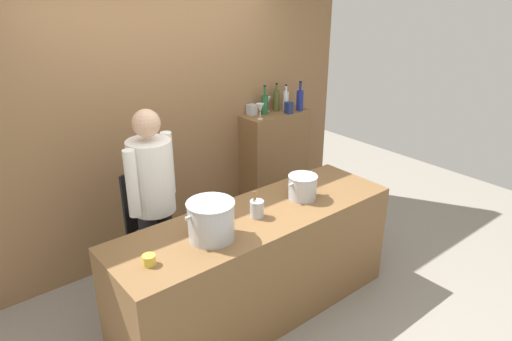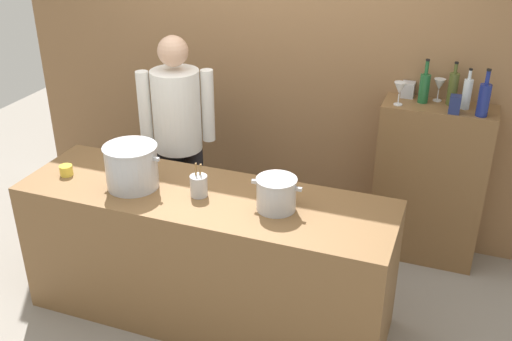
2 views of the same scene
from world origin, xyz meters
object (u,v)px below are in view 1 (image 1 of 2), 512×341
object	(u,v)px
wine_bottle_green	(265,104)
wine_bottle_cobalt	(300,100)
chef	(153,196)
wine_glass_tall	(267,101)
stockpot_large	(211,220)
wine_bottle_olive	(276,100)
spice_tin_silver	(252,109)
utensil_crock	(257,209)
spice_tin_navy	(289,108)
wine_bottle_clear	(286,100)
butter_jar	(149,260)
stockpot_small	(303,187)
wine_glass_short	(260,108)

from	to	relation	value
wine_bottle_green	wine_bottle_cobalt	world-z (taller)	wine_bottle_cobalt
chef	wine_glass_tall	distance (m)	1.85
chef	wine_glass_tall	xyz separation A→B (m)	(1.71, 0.62, 0.35)
stockpot_large	wine_bottle_green	world-z (taller)	wine_bottle_green
wine_bottle_olive	chef	bearing A→B (deg)	-162.24
chef	wine_bottle_green	bearing A→B (deg)	174.04
stockpot_large	spice_tin_silver	distance (m)	1.99
utensil_crock	spice_tin_navy	world-z (taller)	spice_tin_navy
stockpot_large	wine_bottle_clear	size ratio (longest dim) A/B	1.40
butter_jar	wine_bottle_clear	bearing A→B (deg)	28.79
stockpot_small	spice_tin_navy	xyz separation A→B (m)	(0.86, 1.09, 0.27)
wine_glass_short	spice_tin_navy	bearing A→B (deg)	-4.75
chef	wine_bottle_olive	world-z (taller)	chef
stockpot_large	spice_tin_navy	bearing A→B (deg)	32.74
stockpot_large	spice_tin_silver	xyz separation A→B (m)	(1.44, 1.35, 0.23)
stockpot_small	wine_glass_tall	distance (m)	1.53
chef	wine_bottle_green	world-z (taller)	chef
wine_glass_tall	butter_jar	bearing A→B (deg)	-147.36
spice_tin_silver	wine_glass_tall	bearing A→B (deg)	-2.39
wine_bottle_olive	wine_bottle_clear	bearing A→B (deg)	-26.57
spice_tin_navy	spice_tin_silver	bearing A→B (deg)	147.11
stockpot_small	wine_bottle_olive	world-z (taller)	wine_bottle_olive
stockpot_small	utensil_crock	distance (m)	0.48
utensil_crock	wine_bottle_olive	size ratio (longest dim) A/B	0.69
wine_glass_short	butter_jar	bearing A→B (deg)	-147.75
stockpot_large	spice_tin_navy	size ratio (longest dim) A/B	3.18
stockpot_small	wine_bottle_clear	xyz separation A→B (m)	(0.92, 1.21, 0.32)
wine_bottle_green	wine_glass_tall	world-z (taller)	wine_bottle_green
utensil_crock	stockpot_small	bearing A→B (deg)	1.22
butter_jar	wine_bottle_clear	xyz separation A→B (m)	(2.31, 1.27, 0.38)
wine_bottle_clear	spice_tin_navy	world-z (taller)	wine_bottle_clear
stockpot_small	wine_bottle_olive	distance (m)	1.54
wine_bottle_cobalt	spice_tin_silver	size ratio (longest dim) A/B	2.92
utensil_crock	wine_glass_tall	bearing A→B (deg)	47.02
stockpot_large	wine_bottle_green	size ratio (longest dim) A/B	1.27
stockpot_large	wine_glass_tall	xyz separation A→B (m)	(1.65, 1.34, 0.28)
chef	spice_tin_silver	bearing A→B (deg)	177.89
wine_bottle_cobalt	wine_bottle_olive	bearing A→B (deg)	143.37
wine_bottle_clear	spice_tin_navy	bearing A→B (deg)	-118.51
butter_jar	wine_glass_tall	bearing A→B (deg)	32.64
wine_bottle_green	wine_bottle_olive	size ratio (longest dim) A/B	1.02
chef	wine_bottle_clear	xyz separation A→B (m)	(1.89, 0.53, 0.35)
wine_bottle_clear	butter_jar	bearing A→B (deg)	-151.21
stockpot_large	chef	bearing A→B (deg)	94.83
wine_bottle_olive	spice_tin_silver	distance (m)	0.31
wine_bottle_green	spice_tin_navy	world-z (taller)	wine_bottle_green
stockpot_small	spice_tin_navy	world-z (taller)	spice_tin_navy
butter_jar	wine_bottle_clear	world-z (taller)	wine_bottle_clear
wine_bottle_olive	stockpot_large	bearing A→B (deg)	-143.19
wine_bottle_cobalt	spice_tin_silver	xyz separation A→B (m)	(-0.50, 0.20, -0.06)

